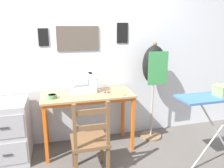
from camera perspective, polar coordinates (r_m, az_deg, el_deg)
ground_plane at (r=2.97m, az=-5.07°, el=-18.58°), size 14.00×14.00×0.00m
wall_back at (r=3.07m, az=-7.56°, el=8.01°), size 10.00×0.07×2.55m
sewing_table at (r=2.88m, az=-6.24°, el=-4.67°), size 1.19×0.50×0.78m
sewing_machine at (r=2.91m, az=-7.13°, el=0.16°), size 0.34×0.19×0.28m
fabric_bowl at (r=2.76m, az=-15.36°, el=-3.14°), size 0.12×0.12×0.05m
scissors at (r=2.82m, az=3.92°, el=-2.79°), size 0.13×0.07×0.01m
thread_spool_near_machine at (r=2.95m, az=-3.31°, el=-1.73°), size 0.04×0.04×0.03m
thread_spool_mid_table at (r=2.88m, az=-1.90°, el=-2.13°), size 0.03×0.03×0.03m
thread_spool_far_edge at (r=2.88m, az=-0.93°, el=-2.12°), size 0.04×0.04×0.03m
wooden_chair at (r=2.48m, az=-5.77°, el=-14.57°), size 0.40×0.38×0.90m
filing_cabinet at (r=3.02m, az=-25.15°, el=-11.14°), size 0.45×0.53×0.76m
dress_form at (r=3.14m, az=10.87°, el=3.54°), size 0.34×0.32×1.43m
ironing_board at (r=2.73m, az=26.77°, el=-3.71°), size 1.04×0.32×0.90m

